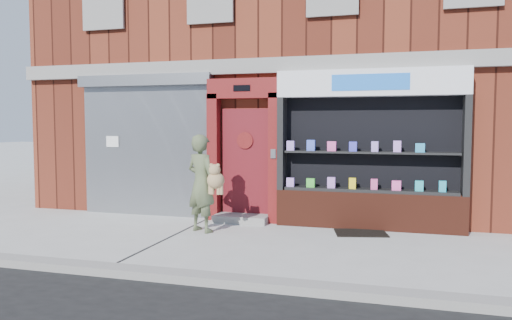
% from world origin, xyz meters
% --- Properties ---
extents(ground, '(80.00, 80.00, 0.00)m').
position_xyz_m(ground, '(0.00, 0.00, 0.00)').
color(ground, '#9E9E99').
rests_on(ground, ground).
extents(curb, '(60.00, 0.30, 0.12)m').
position_xyz_m(curb, '(0.00, -2.15, 0.06)').
color(curb, gray).
rests_on(curb, ground).
extents(building, '(12.00, 8.16, 8.00)m').
position_xyz_m(building, '(-0.00, 5.99, 4.00)').
color(building, '#4F1C12').
rests_on(building, ground).
extents(shutter_bay, '(3.10, 0.30, 3.04)m').
position_xyz_m(shutter_bay, '(-3.00, 1.93, 1.72)').
color(shutter_bay, gray).
rests_on(shutter_bay, ground).
extents(red_door_bay, '(1.52, 0.58, 2.90)m').
position_xyz_m(red_door_bay, '(-0.75, 1.86, 1.46)').
color(red_door_bay, '#590F10').
rests_on(red_door_bay, ground).
extents(pharmacy_bay, '(3.50, 0.41, 3.00)m').
position_xyz_m(pharmacy_bay, '(1.75, 1.81, 1.37)').
color(pharmacy_bay, '#501E13').
rests_on(pharmacy_bay, ground).
extents(woman, '(0.87, 0.66, 1.80)m').
position_xyz_m(woman, '(-1.17, 0.66, 0.91)').
color(woman, '#515D3D').
rests_on(woman, ground).
extents(doormat, '(1.03, 0.83, 0.02)m').
position_xyz_m(doormat, '(1.65, 1.30, 0.01)').
color(doormat, black).
rests_on(doormat, ground).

